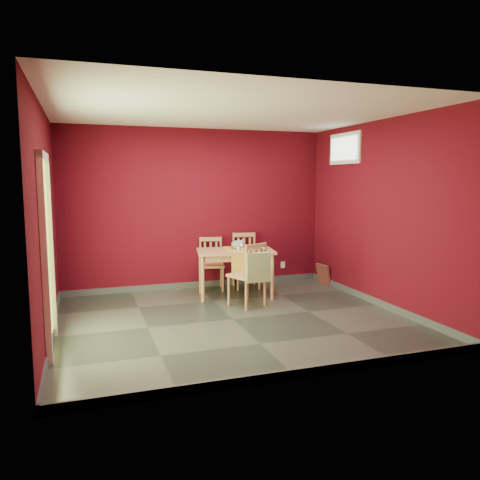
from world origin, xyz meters
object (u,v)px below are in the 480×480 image
object	(u,v)px
chair_far_left	(211,263)
tote_bag	(258,267)
picture_frame	(324,274)
dining_table	(235,256)
chair_near	(249,274)
cat	(238,243)
chair_far_right	(246,260)

from	to	relation	value
chair_far_left	tote_bag	xyz separation A→B (m)	(0.29, -1.44, 0.17)
picture_frame	chair_far_left	bearing A→B (deg)	172.75
tote_bag	dining_table	bearing A→B (deg)	94.07
chair_far_left	chair_near	distance (m)	1.25
tote_bag	cat	bearing A→B (deg)	90.12
dining_table	tote_bag	bearing A→B (deg)	-85.93
dining_table	picture_frame	world-z (taller)	dining_table
chair_far_right	cat	size ratio (longest dim) A/B	2.44
chair_near	chair_far_left	bearing A→B (deg)	100.83
chair_far_left	chair_far_right	size ratio (longest dim) A/B	0.94
dining_table	chair_near	world-z (taller)	chair_near
cat	chair_near	bearing A→B (deg)	-86.13
chair_near	tote_bag	world-z (taller)	chair_near
tote_bag	picture_frame	size ratio (longest dim) A/B	1.33
chair_far_right	chair_far_left	bearing A→B (deg)	178.75
dining_table	chair_far_right	distance (m)	0.72
chair_far_right	chair_near	size ratio (longest dim) A/B	0.99
chair_far_right	cat	bearing A→B (deg)	-121.86
cat	picture_frame	distance (m)	1.86
tote_bag	chair_far_right	bearing A→B (deg)	77.30
cat	picture_frame	size ratio (longest dim) A/B	1.05
picture_frame	tote_bag	bearing A→B (deg)	-145.21
chair_far_left	cat	world-z (taller)	cat
chair_far_left	chair_far_right	distance (m)	0.62
dining_table	chair_far_left	size ratio (longest dim) A/B	1.48
chair_far_right	tote_bag	size ratio (longest dim) A/B	1.92
picture_frame	chair_far_right	bearing A→B (deg)	170.14
chair_near	picture_frame	distance (m)	2.04
chair_far_right	chair_near	xyz separation A→B (m)	(-0.38, -1.22, 0.01)
chair_near	chair_far_right	bearing A→B (deg)	72.68
chair_near	dining_table	bearing A→B (deg)	90.20
chair_far_right	picture_frame	size ratio (longest dim) A/B	2.56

